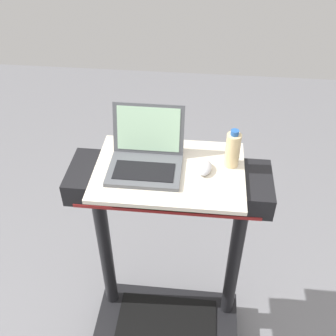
# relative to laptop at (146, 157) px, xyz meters

# --- Properties ---
(desk_board) EXTENTS (0.65, 0.45, 0.02)m
(desk_board) POSITION_rel_laptop_xyz_m (0.10, -0.02, -0.06)
(desk_board) COLOR beige
(desk_board) RESTS_ON treadmill_base
(laptop) EXTENTS (0.31, 0.29, 0.24)m
(laptop) POSITION_rel_laptop_xyz_m (0.00, 0.00, 0.00)
(laptop) COLOR #515459
(laptop) RESTS_ON desk_board
(computer_mouse) EXTENTS (0.08, 0.11, 0.03)m
(computer_mouse) POSITION_rel_laptop_xyz_m (0.26, -0.01, -0.03)
(computer_mouse) COLOR #B2B2B7
(computer_mouse) RESTS_ON desk_board
(water_bottle) EXTENTS (0.06, 0.06, 0.18)m
(water_bottle) POSITION_rel_laptop_xyz_m (0.37, 0.04, 0.03)
(water_bottle) COLOR beige
(water_bottle) RESTS_ON desk_board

